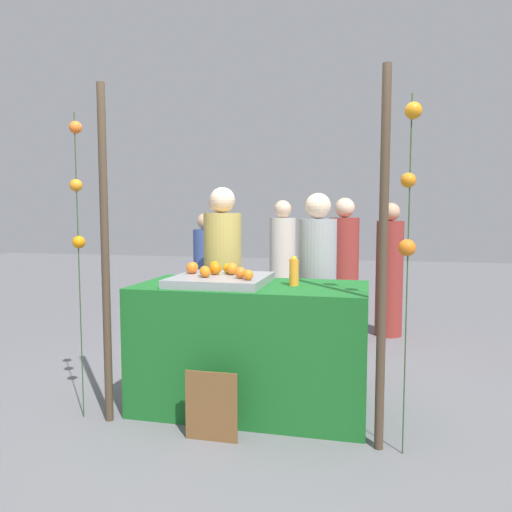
{
  "coord_description": "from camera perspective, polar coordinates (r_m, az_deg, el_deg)",
  "views": [
    {
      "loc": [
        0.85,
        -3.52,
        1.47
      ],
      "look_at": [
        0.0,
        0.15,
        1.14
      ],
      "focal_mm": 34.5,
      "sensor_mm": 36.0,
      "label": 1
    }
  ],
  "objects": [
    {
      "name": "garland_strand_right",
      "position": [
        3.03,
        17.37,
        7.69
      ],
      "size": [
        0.11,
        0.11,
        2.16
      ],
      "color": "#2D4C23",
      "rests_on": "ground_plane"
    },
    {
      "name": "juice_bottle",
      "position": [
        3.6,
        4.42,
        -1.85
      ],
      "size": [
        0.07,
        0.07,
        0.21
      ],
      "color": "orange",
      "rests_on": "stall_counter"
    },
    {
      "name": "orange_4",
      "position": [
        3.45,
        -0.91,
        -2.21
      ],
      "size": [
        0.07,
        0.07,
        0.07
      ],
      "primitive_type": "sphere",
      "color": "orange",
      "rests_on": "orange_tray"
    },
    {
      "name": "crowd_person_3",
      "position": [
        6.03,
        -5.84,
        -2.5
      ],
      "size": [
        0.29,
        0.29,
        1.47
      ],
      "color": "#384C8C",
      "rests_on": "ground_plane"
    },
    {
      "name": "ground_plane",
      "position": [
        3.91,
        -0.52,
        -17.11
      ],
      "size": [
        24.0,
        24.0,
        0.0
      ],
      "primitive_type": "plane",
      "color": "slate"
    },
    {
      "name": "canopy_post_left",
      "position": [
        3.56,
        -17.08,
        -0.02
      ],
      "size": [
        0.06,
        0.06,
        2.35
      ],
      "primitive_type": "cylinder",
      "color": "#473828",
      "rests_on": "ground_plane"
    },
    {
      "name": "orange_5",
      "position": [
        3.54,
        -1.8,
        -1.96
      ],
      "size": [
        0.08,
        0.08,
        0.08
      ],
      "primitive_type": "sphere",
      "color": "orange",
      "rests_on": "orange_tray"
    },
    {
      "name": "orange_3",
      "position": [
        3.61,
        -5.91,
        -1.86
      ],
      "size": [
        0.08,
        0.08,
        0.08
      ],
      "primitive_type": "sphere",
      "color": "orange",
      "rests_on": "orange_tray"
    },
    {
      "name": "orange_2",
      "position": [
        3.84,
        -3.26,
        -1.44
      ],
      "size": [
        0.08,
        0.08,
        0.08
      ],
      "primitive_type": "sphere",
      "color": "orange",
      "rests_on": "orange_tray"
    },
    {
      "name": "orange_0",
      "position": [
        3.75,
        -2.81,
        -1.5
      ],
      "size": [
        0.09,
        0.09,
        0.09
      ],
      "primitive_type": "sphere",
      "color": "orange",
      "rests_on": "orange_tray"
    },
    {
      "name": "orange_9",
      "position": [
        3.7,
        -5.98,
        -1.73
      ],
      "size": [
        0.08,
        0.08,
        0.08
      ],
      "primitive_type": "sphere",
      "color": "orange",
      "rests_on": "orange_tray"
    },
    {
      "name": "stall_counter",
      "position": [
        3.76,
        -0.53,
        -10.44
      ],
      "size": [
        1.7,
        0.83,
        0.94
      ],
      "primitive_type": "cube",
      "color": "#196023",
      "rests_on": "ground_plane"
    },
    {
      "name": "orange_6",
      "position": [
        4.01,
        -4.83,
        -1.16
      ],
      "size": [
        0.08,
        0.08,
        0.08
      ],
      "primitive_type": "sphere",
      "color": "orange",
      "rests_on": "orange_tray"
    },
    {
      "name": "crowd_person_1",
      "position": [
        5.64,
        10.13,
        -2.27
      ],
      "size": [
        0.33,
        0.33,
        1.64
      ],
      "color": "maroon",
      "rests_on": "ground_plane"
    },
    {
      "name": "canopy_post_right",
      "position": [
        3.08,
        14.48,
        -0.72
      ],
      "size": [
        0.06,
        0.06,
        2.35
      ],
      "primitive_type": "cylinder",
      "color": "#473828",
      "rests_on": "ground_plane"
    },
    {
      "name": "orange_8",
      "position": [
        3.77,
        -4.74,
        -1.48
      ],
      "size": [
        0.09,
        0.09,
        0.09
      ],
      "primitive_type": "sphere",
      "color": "orange",
      "rests_on": "orange_tray"
    },
    {
      "name": "orange_7",
      "position": [
        3.85,
        -7.42,
        -1.37
      ],
      "size": [
        0.09,
        0.09,
        0.09
      ],
      "primitive_type": "sphere",
      "color": "orange",
      "rests_on": "orange_tray"
    },
    {
      "name": "vendor_left",
      "position": [
        4.5,
        -3.87,
        -3.69
      ],
      "size": [
        0.34,
        0.34,
        1.7
      ],
      "color": "tan",
      "rests_on": "ground_plane"
    },
    {
      "name": "crowd_person_4",
      "position": [
        6.08,
        15.2,
        -2.05
      ],
      "size": [
        0.32,
        0.32,
        1.59
      ],
      "color": "maroon",
      "rests_on": "ground_plane"
    },
    {
      "name": "chalkboard_sign",
      "position": [
        3.33,
        -5.17,
        -17.03
      ],
      "size": [
        0.35,
        0.03,
        0.47
      ],
      "color": "brown",
      "rests_on": "ground_plane"
    },
    {
      "name": "vendor_right",
      "position": [
        4.34,
        7.09,
        -4.4
      ],
      "size": [
        0.33,
        0.33,
        1.64
      ],
      "color": "#99999E",
      "rests_on": "ground_plane"
    },
    {
      "name": "crowd_person_0",
      "position": [
        5.3,
        -4.2,
        -2.37
      ],
      "size": [
        0.34,
        0.34,
        1.7
      ],
      "color": "beige",
      "rests_on": "ground_plane"
    },
    {
      "name": "orange_1",
      "position": [
        3.93,
        -7.31,
        -1.29
      ],
      "size": [
        0.08,
        0.08,
        0.08
      ],
      "primitive_type": "sphere",
      "color": "orange",
      "rests_on": "orange_tray"
    },
    {
      "name": "garland_strand_left",
      "position": [
        3.67,
        -20.04,
        7.06
      ],
      "size": [
        0.1,
        0.09,
        2.16
      ],
      "color": "#2D4C23",
      "rests_on": "ground_plane"
    },
    {
      "name": "crowd_person_2",
      "position": [
        6.2,
        3.08,
        -1.59
      ],
      "size": [
        0.33,
        0.33,
        1.63
      ],
      "color": "beige",
      "rests_on": "ground_plane"
    },
    {
      "name": "orange_tray",
      "position": [
        3.7,
        -4.09,
        -2.77
      ],
      "size": [
        0.69,
        0.7,
        0.06
      ],
      "primitive_type": "cube",
      "color": "gray",
      "rests_on": "stall_counter"
    }
  ]
}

